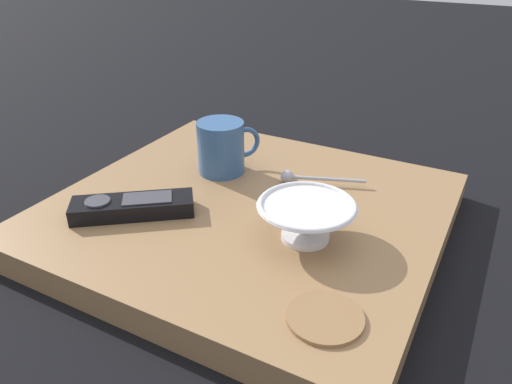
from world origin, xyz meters
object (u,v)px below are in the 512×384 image
cereal_bowl (306,218)px  coffee_mug (222,147)px  teaspoon (298,177)px  drink_coaster (325,317)px  tv_remote_near (133,207)px

cereal_bowl → coffee_mug: (-0.13, -0.22, 0.01)m
cereal_bowl → teaspoon: 0.17m
teaspoon → drink_coaster: teaspoon is taller
teaspoon → drink_coaster: bearing=29.3°
drink_coaster → tv_remote_near: bearing=-102.5°
cereal_bowl → teaspoon: bearing=-152.6°
coffee_mug → cereal_bowl: bearing=59.1°
cereal_bowl → coffee_mug: 0.25m
coffee_mug → drink_coaster: coffee_mug is taller
teaspoon → tv_remote_near: bearing=-40.0°
tv_remote_near → drink_coaster: (0.08, 0.34, -0.01)m
coffee_mug → tv_remote_near: bearing=-11.7°
cereal_bowl → tv_remote_near: (0.06, -0.26, -0.02)m
drink_coaster → teaspoon: bearing=-150.7°
teaspoon → cereal_bowl: bearing=27.4°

